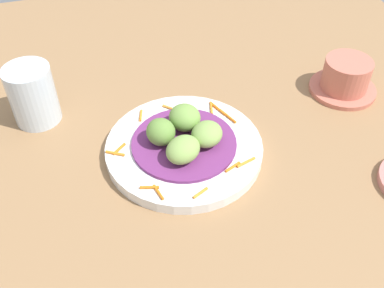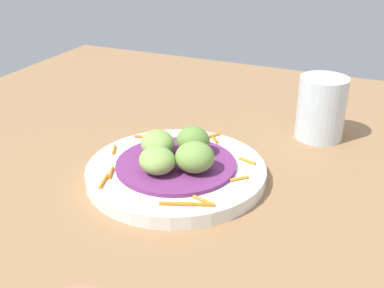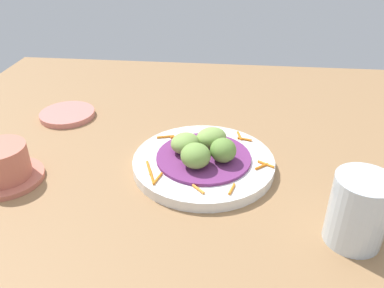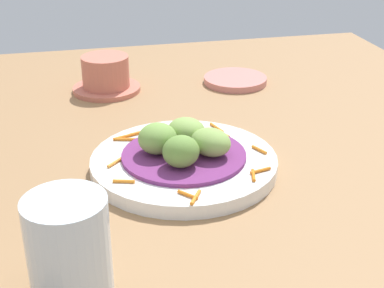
{
  "view_description": "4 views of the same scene",
  "coord_description": "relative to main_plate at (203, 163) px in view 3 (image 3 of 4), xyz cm",
  "views": [
    {
      "loc": [
        -49.06,
        14.37,
        49.71
      ],
      "look_at": [
        -4.36,
        0.96,
        4.76
      ],
      "focal_mm": 42.12,
      "sensor_mm": 36.0,
      "label": 1
    },
    {
      "loc": [
        21.02,
        -47.32,
        33.34
      ],
      "look_at": [
        -1.57,
        3.48,
        6.46
      ],
      "focal_mm": 45.15,
      "sensor_mm": 36.0,
      "label": 2
    },
    {
      "loc": [
        50.79,
        5.69,
        38.45
      ],
      "look_at": [
        -2.84,
        -0.08,
        6.53
      ],
      "focal_mm": 36.65,
      "sensor_mm": 36.0,
      "label": 3
    },
    {
      "loc": [
        10.03,
        63.44,
        35.85
      ],
      "look_at": [
        -3.71,
        3.59,
        6.31
      ],
      "focal_mm": 53.32,
      "sensor_mm": 36.0,
      "label": 4
    }
  ],
  "objects": [
    {
      "name": "terracotta_bowl",
      "position": [
        6.82,
        -30.55,
        1.84
      ],
      "size": [
        11.39,
        11.39,
        6.08
      ],
      "color": "#C66B56",
      "rests_on": "table_surface"
    },
    {
      "name": "water_glass",
      "position": [
        14.43,
        20.33,
        3.89
      ],
      "size": [
        7.24,
        7.24,
        9.51
      ],
      "primitive_type": "cylinder",
      "color": "silver",
      "rests_on": "table_surface"
    },
    {
      "name": "guac_scoop_back",
      "position": [
        -1.01,
        -3.15,
        3.0
      ],
      "size": [
        6.64,
        6.6,
        3.22
      ],
      "primitive_type": "ellipsoid",
      "rotation": [
        0.0,
        0.0,
        5.55
      ],
      "color": "#84A851",
      "rests_on": "cabbage_bed"
    },
    {
      "name": "guac_scoop_left",
      "position": [
        3.15,
        -1.01,
        3.29
      ],
      "size": [
        6.22,
        6.11,
        3.8
      ],
      "primitive_type": "ellipsoid",
      "rotation": [
        0.0,
        0.0,
        1.94
      ],
      "color": "#759E47",
      "rests_on": "cabbage_bed"
    },
    {
      "name": "table_surface",
      "position": [
        3.08,
        -1.81,
        -1.87
      ],
      "size": [
        110.0,
        110.0,
        2.0
      ],
      "primitive_type": "cube",
      "color": "#936D47",
      "rests_on": "ground"
    },
    {
      "name": "carrot_garnish",
      "position": [
        0.16,
        -0.41,
        1.07
      ],
      "size": [
        19.97,
        20.5,
        0.4
      ],
      "color": "orange",
      "rests_on": "main_plate"
    },
    {
      "name": "guac_scoop_center",
      "position": [
        1.01,
        3.15,
        3.3
      ],
      "size": [
        5.16,
        4.96,
        3.81
      ],
      "primitive_type": "ellipsoid",
      "rotation": [
        0.0,
        0.0,
        1.77
      ],
      "color": "olive",
      "rests_on": "cabbage_bed"
    },
    {
      "name": "side_plate_small",
      "position": [
        -15.63,
        -29.48,
        -0.31
      ],
      "size": [
        11.05,
        11.05,
        1.12
      ],
      "primitive_type": "cylinder",
      "color": "tan",
      "rests_on": "table_surface"
    },
    {
      "name": "cabbage_bed",
      "position": [
        0.0,
        0.0,
        1.13
      ],
      "size": [
        15.48,
        15.48,
        0.52
      ],
      "primitive_type": "cylinder",
      "color": "#702D6B",
      "rests_on": "main_plate"
    },
    {
      "name": "guac_scoop_right",
      "position": [
        -3.15,
        1.01,
        3.07
      ],
      "size": [
        6.62,
        6.84,
        3.35
      ],
      "primitive_type": "ellipsoid",
      "rotation": [
        0.0,
        0.0,
        3.75
      ],
      "color": "#84A851",
      "rests_on": "cabbage_bed"
    },
    {
      "name": "main_plate",
      "position": [
        0.0,
        0.0,
        0.0
      ],
      "size": [
        23.23,
        23.23,
        1.74
      ],
      "primitive_type": "cylinder",
      "color": "white",
      "rests_on": "table_surface"
    }
  ]
}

